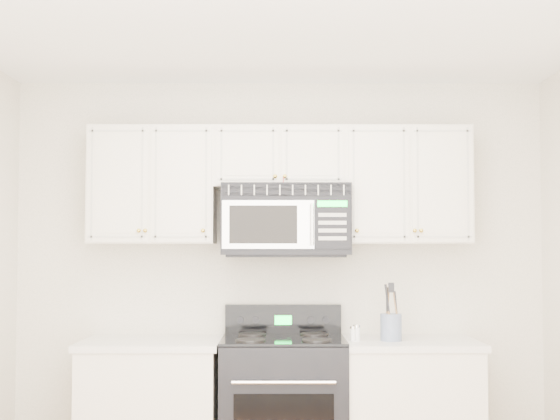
{
  "coord_description": "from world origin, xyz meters",
  "views": [
    {
      "loc": [
        -0.01,
        -3.45,
        1.5
      ],
      "look_at": [
        0.0,
        1.3,
        1.72
      ],
      "focal_mm": 50.0,
      "sensor_mm": 36.0,
      "label": 1
    }
  ],
  "objects": [
    {
      "name": "room",
      "position": [
        0.0,
        0.0,
        1.3
      ],
      "size": [
        3.51,
        3.51,
        2.61
      ],
      "color": "#9C673F",
      "rests_on": "ground"
    },
    {
      "name": "shaker_salt",
      "position": [
        0.45,
        1.37,
        0.97
      ],
      "size": [
        0.04,
        0.04,
        0.09
      ],
      "color": "white",
      "rests_on": "base_cabinet_right"
    },
    {
      "name": "base_cabinet_left",
      "position": [
        -0.8,
        1.44,
        0.43
      ],
      "size": [
        0.86,
        0.65,
        0.92
      ],
      "color": "beige",
      "rests_on": "ground"
    },
    {
      "name": "base_cabinet_right",
      "position": [
        0.8,
        1.44,
        0.43
      ],
      "size": [
        0.86,
        0.65,
        0.92
      ],
      "color": "beige",
      "rests_on": "ground"
    },
    {
      "name": "shaker_pepper",
      "position": [
        0.47,
        1.38,
        0.97
      ],
      "size": [
        0.04,
        0.04,
        0.1
      ],
      "color": "white",
      "rests_on": "base_cabinet_right"
    },
    {
      "name": "microwave",
      "position": [
        0.04,
        1.54,
        1.67
      ],
      "size": [
        0.81,
        0.46,
        0.45
      ],
      "color": "black",
      "rests_on": "ground"
    },
    {
      "name": "upper_cabinets",
      "position": [
        0.0,
        1.58,
        1.93
      ],
      "size": [
        2.44,
        0.37,
        0.75
      ],
      "color": "beige",
      "rests_on": "ground"
    },
    {
      "name": "range",
      "position": [
        0.02,
        1.43,
        0.48
      ],
      "size": [
        0.76,
        0.69,
        1.12
      ],
      "color": "black",
      "rests_on": "ground"
    },
    {
      "name": "utensil_crock",
      "position": [
        0.69,
        1.38,
        1.01
      ],
      "size": [
        0.13,
        0.13,
        0.35
      ],
      "color": "slate",
      "rests_on": "base_cabinet_right"
    }
  ]
}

